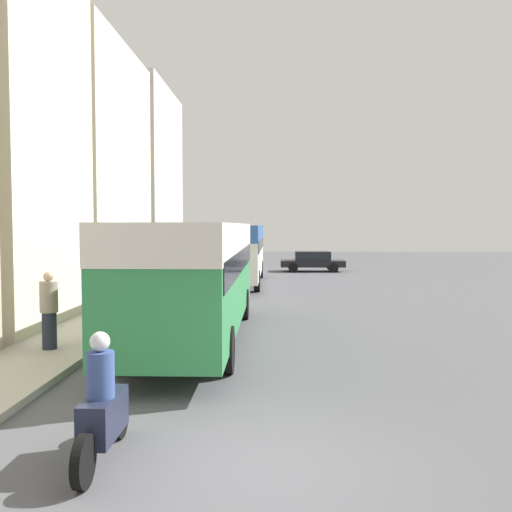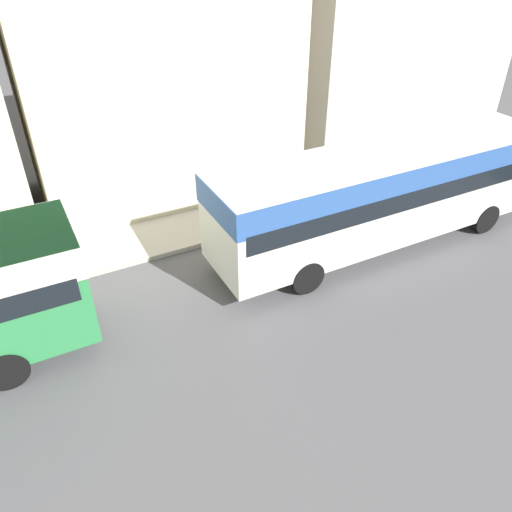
{
  "view_description": "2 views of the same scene",
  "coord_description": "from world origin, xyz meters",
  "px_view_note": "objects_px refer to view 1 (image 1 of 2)",
  "views": [
    {
      "loc": [
        0.25,
        -7.06,
        3.09
      ],
      "look_at": [
        -0.52,
        17.37,
        1.78
      ],
      "focal_mm": 40.0,
      "sensor_mm": 36.0,
      "label": 1
    },
    {
      "loc": [
        8.64,
        12.91,
        8.81
      ],
      "look_at": [
        -0.84,
        17.88,
        1.47
      ],
      "focal_mm": 35.0,
      "sensor_mm": 36.0,
      "label": 2
    }
  ],
  "objects_px": {
    "car_crossing": "(312,261)",
    "motorcycle_behind_lead": "(102,410)",
    "pedestrian_near_curb": "(49,310)",
    "bus_lead": "(196,265)",
    "bus_following": "(237,246)"
  },
  "relations": [
    {
      "from": "car_crossing",
      "to": "motorcycle_behind_lead",
      "type": "bearing_deg",
      "value": -8.81
    },
    {
      "from": "car_crossing",
      "to": "pedestrian_near_curb",
      "type": "bearing_deg",
      "value": -17.55
    },
    {
      "from": "bus_lead",
      "to": "pedestrian_near_curb",
      "type": "relative_size",
      "value": 6.05
    },
    {
      "from": "bus_lead",
      "to": "pedestrian_near_curb",
      "type": "height_order",
      "value": "bus_lead"
    },
    {
      "from": "motorcycle_behind_lead",
      "to": "car_crossing",
      "type": "bearing_deg",
      "value": 81.19
    },
    {
      "from": "pedestrian_near_curb",
      "to": "bus_following",
      "type": "bearing_deg",
      "value": 78.47
    },
    {
      "from": "motorcycle_behind_lead",
      "to": "pedestrian_near_curb",
      "type": "relative_size",
      "value": 1.21
    },
    {
      "from": "bus_following",
      "to": "motorcycle_behind_lead",
      "type": "height_order",
      "value": "bus_following"
    },
    {
      "from": "bus_lead",
      "to": "motorcycle_behind_lead",
      "type": "relative_size",
      "value": 5.0
    },
    {
      "from": "car_crossing",
      "to": "pedestrian_near_curb",
      "type": "relative_size",
      "value": 2.31
    },
    {
      "from": "bus_following",
      "to": "car_crossing",
      "type": "bearing_deg",
      "value": 61.8
    },
    {
      "from": "bus_following",
      "to": "motorcycle_behind_lead",
      "type": "relative_size",
      "value": 5.05
    },
    {
      "from": "bus_following",
      "to": "pedestrian_near_curb",
      "type": "relative_size",
      "value": 6.12
    },
    {
      "from": "motorcycle_behind_lead",
      "to": "car_crossing",
      "type": "xyz_separation_m",
      "value": [
        4.82,
        31.11,
        0.03
      ]
    },
    {
      "from": "bus_lead",
      "to": "pedestrian_near_curb",
      "type": "distance_m",
      "value": 3.88
    }
  ]
}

